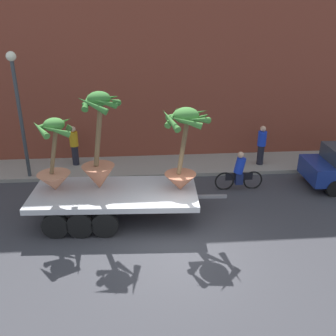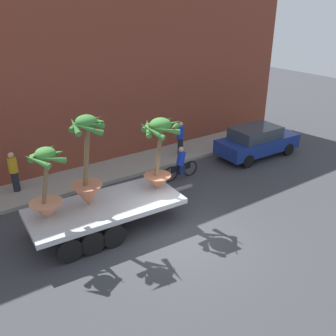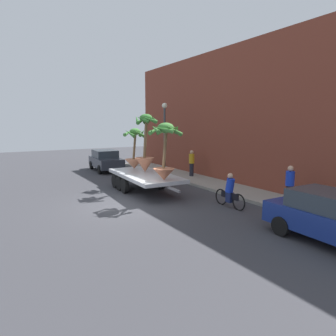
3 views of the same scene
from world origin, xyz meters
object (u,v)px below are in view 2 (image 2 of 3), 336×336
at_px(pedestrian_far_left, 180,138).
at_px(pedestrian_near_gate, 14,171).
at_px(flatbed_trailer, 99,212).
at_px(parked_car, 257,141).
at_px(potted_palm_rear, 159,155).
at_px(potted_palm_middle, 88,173).
at_px(cyclist, 181,165).
at_px(potted_palm_front, 47,192).

bearing_deg(pedestrian_far_left, pedestrian_near_gate, 175.72).
distance_m(flatbed_trailer, parked_car, 9.69).
bearing_deg(potted_palm_rear, potted_palm_middle, 173.22).
distance_m(flatbed_trailer, pedestrian_far_left, 7.36).
relative_size(potted_palm_middle, pedestrian_far_left, 1.84).
bearing_deg(pedestrian_near_gate, pedestrian_far_left, -4.28).
height_order(potted_palm_middle, parked_car, potted_palm_middle).
relative_size(potted_palm_middle, pedestrian_near_gate, 1.84).
xyz_separation_m(parked_car, pedestrian_far_left, (-3.26, 2.12, 0.22)).
height_order(potted_palm_middle, cyclist, potted_palm_middle).
relative_size(flatbed_trailer, potted_palm_rear, 2.34).
height_order(potted_palm_front, parked_car, potted_palm_front).
bearing_deg(potted_palm_front, potted_palm_middle, -0.23).
height_order(potted_palm_middle, potted_palm_front, potted_palm_middle).
bearing_deg(pedestrian_far_left, potted_palm_front, -155.39).
height_order(potted_palm_rear, potted_palm_front, potted_palm_rear).
height_order(potted_palm_rear, parked_car, potted_palm_rear).
height_order(potted_palm_front, cyclist, potted_palm_front).
relative_size(cyclist, pedestrian_near_gate, 1.08).
bearing_deg(potted_palm_front, pedestrian_near_gate, 91.31).
distance_m(parked_car, pedestrian_far_left, 3.90).
height_order(cyclist, parked_car, parked_car).
bearing_deg(pedestrian_near_gate, parked_car, -13.63).
height_order(cyclist, pedestrian_near_gate, pedestrian_near_gate).
xyz_separation_m(potted_palm_rear, cyclist, (2.38, 1.87, -1.65)).
height_order(potted_palm_front, pedestrian_far_left, potted_palm_front).
height_order(potted_palm_rear, cyclist, potted_palm_rear).
relative_size(flatbed_trailer, potted_palm_front, 2.66).
height_order(parked_car, pedestrian_far_left, pedestrian_far_left).
relative_size(potted_palm_front, pedestrian_far_left, 1.38).
xyz_separation_m(flatbed_trailer, parked_car, (9.54, 1.71, 0.07)).
xyz_separation_m(parked_car, pedestrian_near_gate, (-11.20, 2.72, 0.22)).
bearing_deg(parked_car, potted_palm_rear, -165.91).
xyz_separation_m(flatbed_trailer, potted_palm_middle, (-0.17, 0.24, 1.44)).
height_order(potted_palm_front, pedestrian_near_gate, potted_palm_front).
xyz_separation_m(potted_palm_middle, pedestrian_far_left, (6.45, 3.60, -1.15)).
distance_m(potted_palm_front, pedestrian_near_gate, 4.27).
distance_m(potted_palm_front, pedestrian_far_left, 8.67).
bearing_deg(pedestrian_near_gate, potted_palm_front, -88.69).
height_order(flatbed_trailer, cyclist, cyclist).
distance_m(potted_palm_rear, potted_palm_front, 4.03).
relative_size(potted_palm_rear, pedestrian_near_gate, 1.57).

